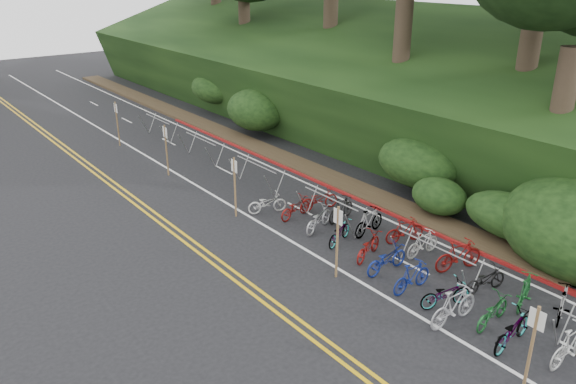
% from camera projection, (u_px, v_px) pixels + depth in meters
% --- Properties ---
extents(ground, '(120.00, 120.00, 0.00)m').
position_uv_depth(ground, '(451.00, 364.00, 14.29)').
color(ground, black).
rests_on(ground, ground).
extents(road_markings, '(7.47, 80.00, 0.01)m').
position_uv_depth(road_markings, '(249.00, 223.00, 22.05)').
color(road_markings, gold).
rests_on(road_markings, ground).
extents(red_curb, '(0.25, 28.00, 0.10)m').
position_uv_depth(red_curb, '(316.00, 180.00, 26.30)').
color(red_curb, maroon).
rests_on(red_curb, ground).
extents(embankment, '(14.30, 48.14, 9.11)m').
position_uv_depth(embankment, '(333.00, 84.00, 34.62)').
color(embankment, black).
rests_on(embankment, ground).
extents(bike_racks_rest, '(1.14, 23.00, 1.17)m').
position_uv_depth(bike_racks_rest, '(256.00, 171.00, 25.20)').
color(bike_racks_rest, gray).
rests_on(bike_racks_rest, ground).
extents(signpost_near, '(0.08, 0.40, 2.26)m').
position_uv_depth(signpost_near, '(532.00, 342.00, 13.06)').
color(signpost_near, brown).
rests_on(signpost_near, ground).
extents(signposts_rest, '(0.08, 18.40, 2.50)m').
position_uv_depth(signposts_rest, '(197.00, 163.00, 24.35)').
color(signposts_rest, brown).
rests_on(signposts_rest, ground).
extents(bike_front, '(0.61, 1.90, 1.13)m').
position_uv_depth(bike_front, '(454.00, 306.00, 15.72)').
color(bike_front, '#9E9EA3').
rests_on(bike_front, ground).
extents(bike_valet, '(3.40, 15.42, 1.09)m').
position_uv_depth(bike_valet, '(426.00, 263.00, 18.17)').
color(bike_valet, '#9E9EA3').
rests_on(bike_valet, ground).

